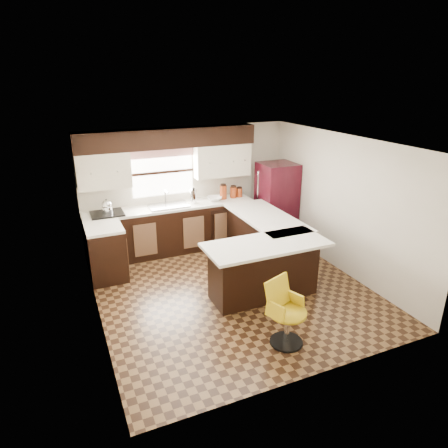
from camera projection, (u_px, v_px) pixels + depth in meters
name	position (u px, v px, depth m)	size (l,w,h in m)	color
floor	(232.00, 290.00, 6.57)	(4.40, 4.40, 0.00)	#49301A
ceiling	(234.00, 143.00, 5.73)	(4.40, 4.40, 0.00)	silver
wall_back	(187.00, 187.00, 8.04)	(4.40, 4.40, 0.00)	beige
wall_front	(319.00, 286.00, 4.26)	(4.40, 4.40, 0.00)	beige
wall_left	(91.00, 243.00, 5.37)	(4.40, 4.40, 0.00)	beige
wall_right	(343.00, 205.00, 6.93)	(4.40, 4.40, 0.00)	beige
base_cab_back	(172.00, 230.00, 7.88)	(3.30, 0.60, 0.90)	black
base_cab_left	(106.00, 254.00, 6.81)	(0.60, 0.70, 0.90)	black
counter_back	(171.00, 207.00, 7.71)	(3.30, 0.60, 0.04)	silver
counter_left	(104.00, 228.00, 6.65)	(0.60, 0.70, 0.04)	silver
soffit	(168.00, 138.00, 7.38)	(3.40, 0.35, 0.36)	black
upper_cab_left	(103.00, 170.00, 7.10)	(0.94, 0.35, 0.64)	beige
upper_cab_right	(222.00, 160.00, 7.96)	(1.14, 0.35, 0.64)	beige
window_pane	(163.00, 172.00, 7.71)	(1.20, 0.02, 0.90)	white
valance	(162.00, 152.00, 7.54)	(1.30, 0.06, 0.18)	#D19B93
sink	(168.00, 206.00, 7.66)	(0.75, 0.45, 0.03)	#B2B2B7
dishwasher	(224.00, 228.00, 8.01)	(0.58, 0.03, 0.78)	black
cooktop	(107.00, 214.00, 7.23)	(0.58, 0.50, 0.03)	black
peninsula_long	(263.00, 242.00, 7.28)	(0.60, 1.95, 0.90)	black
peninsula_return	(264.00, 270.00, 6.25)	(1.65, 0.60, 0.90)	black
counter_pen_long	(266.00, 217.00, 7.14)	(0.84, 1.95, 0.04)	silver
counter_pen_return	(266.00, 245.00, 6.00)	(1.89, 0.84, 0.04)	silver
refrigerator	(276.00, 203.00, 8.29)	(0.71, 0.68, 1.65)	#360913
bar_chair	(288.00, 314.00, 5.11)	(0.48, 0.48, 0.89)	gold
kettle	(107.00, 206.00, 7.19)	(0.19, 0.19, 0.26)	silver
percolator	(194.00, 196.00, 7.83)	(0.13, 0.13, 0.27)	silver
mixing_bowl	(214.00, 198.00, 8.03)	(0.30, 0.30, 0.07)	white
canister_large	(223.00, 192.00, 8.09)	(0.14, 0.14, 0.28)	maroon
canister_med	(233.00, 192.00, 8.18)	(0.14, 0.14, 0.22)	maroon
canister_small	(239.00, 193.00, 8.24)	(0.12, 0.12, 0.18)	maroon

